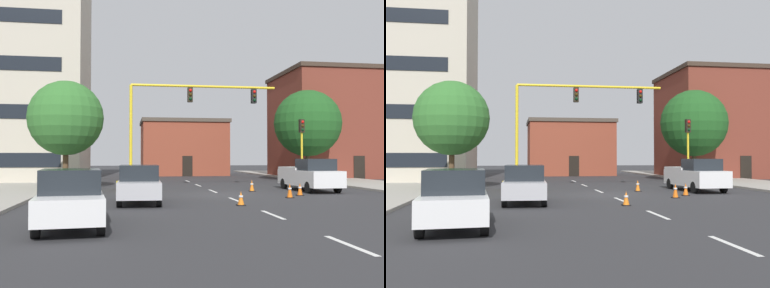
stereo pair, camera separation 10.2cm
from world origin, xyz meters
TOP-DOWN VIEW (x-y plane):
  - ground_plane at (0.00, 0.00)m, footprint 160.00×160.00m
  - sidewalk_left at (-12.77, 8.00)m, footprint 6.00×56.00m
  - sidewalk_right at (12.77, 8.00)m, footprint 6.00×56.00m
  - lane_stripe_seg_0 at (0.00, -14.00)m, footprint 0.16×2.40m
  - lane_stripe_seg_1 at (0.00, -8.50)m, footprint 0.16×2.40m
  - lane_stripe_seg_2 at (0.00, -3.00)m, footprint 0.16×2.40m
  - lane_stripe_seg_3 at (0.00, 2.50)m, footprint 0.16×2.40m
  - lane_stripe_seg_4 at (0.00, 8.00)m, footprint 0.16×2.40m
  - lane_stripe_seg_5 at (0.00, 13.50)m, footprint 0.16×2.40m
  - building_brick_center at (1.30, 26.86)m, footprint 9.79×8.41m
  - building_row_right at (16.11, 18.74)m, footprint 11.34×10.25m
  - traffic_signal_gantry at (-3.56, 4.34)m, footprint 10.50×1.20m
  - traffic_light_pole_right at (7.18, 5.81)m, footprint 0.32×0.47m
  - tree_right_mid at (10.15, 11.64)m, footprint 5.72×5.72m
  - tree_left_near at (-9.07, 4.67)m, footprint 4.74×4.74m
  - pickup_truck_white at (5.96, 1.79)m, footprint 2.15×5.45m
  - sedan_white_near_left at (-6.92, -10.37)m, footprint 2.26×4.65m
  - sedan_silver_mid_left at (-4.69, -3.77)m, footprint 1.98×4.55m
  - traffic_cone_roadside_a at (-0.36, -5.42)m, footprint 0.36×0.36m
  - traffic_cone_roadside_b at (3.02, -2.44)m, footprint 0.36×0.36m
  - traffic_cone_roadside_c at (2.33, 1.98)m, footprint 0.36×0.36m
  - traffic_cone_roadside_d at (4.06, -1.26)m, footprint 0.36×0.36m

SIDE VIEW (x-z plane):
  - ground_plane at x=0.00m, z-range 0.00..0.00m
  - lane_stripe_seg_0 at x=0.00m, z-range 0.00..0.01m
  - lane_stripe_seg_1 at x=0.00m, z-range 0.00..0.01m
  - lane_stripe_seg_2 at x=0.00m, z-range 0.00..0.01m
  - lane_stripe_seg_3 at x=0.00m, z-range 0.00..0.01m
  - lane_stripe_seg_4 at x=0.00m, z-range 0.00..0.01m
  - lane_stripe_seg_5 at x=0.00m, z-range 0.00..0.01m
  - sidewalk_left at x=-12.77m, z-range 0.00..0.14m
  - sidewalk_right at x=12.77m, z-range 0.00..0.14m
  - traffic_cone_roadside_a at x=-0.36m, z-range -0.01..0.62m
  - traffic_cone_roadside_d at x=4.06m, z-range -0.01..0.69m
  - traffic_cone_roadside_c at x=2.33m, z-range -0.01..0.70m
  - traffic_cone_roadside_b at x=3.02m, z-range -0.01..0.75m
  - sedan_white_near_left at x=-6.92m, z-range 0.02..1.76m
  - sedan_silver_mid_left at x=-4.69m, z-range 0.02..1.76m
  - pickup_truck_white at x=5.96m, z-range -0.02..1.97m
  - traffic_signal_gantry at x=-3.56m, z-range -1.09..5.74m
  - building_brick_center at x=1.30m, z-range 0.01..6.34m
  - traffic_light_pole_right at x=7.18m, z-range 1.13..5.93m
  - tree_left_near at x=-9.07m, z-range 1.09..8.03m
  - tree_right_mid at x=10.15m, z-range 1.06..8.92m
  - building_row_right at x=16.11m, z-range 0.01..10.83m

